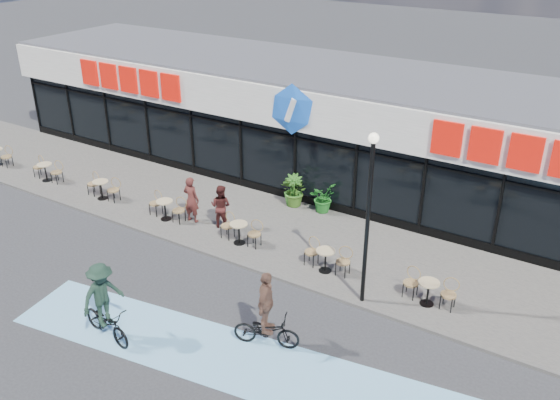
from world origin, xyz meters
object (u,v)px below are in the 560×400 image
at_px(potted_plant_right, 323,197).
at_px(cyclist_a, 266,319).
at_px(lamp_post, 369,206).
at_px(potted_plant_mid, 293,190).
at_px(potted_plant_left, 295,192).
at_px(patron_right, 221,206).
at_px(patron_left, 191,199).

distance_m(potted_plant_right, cyclist_a, 7.75).
height_order(lamp_post, potted_plant_mid, lamp_post).
height_order(potted_plant_left, potted_plant_mid, potted_plant_mid).
xyz_separation_m(potted_plant_mid, potted_plant_right, (1.19, 0.16, -0.07)).
distance_m(potted_plant_left, cyclist_a, 7.98).
bearing_deg(patron_right, patron_left, 1.04).
height_order(potted_plant_left, cyclist_a, cyclist_a).
xyz_separation_m(potted_plant_right, patron_right, (-2.46, -2.96, 0.24)).
bearing_deg(potted_plant_left, patron_right, -116.64).
bearing_deg(patron_left, cyclist_a, 141.34).
height_order(lamp_post, potted_plant_right, lamp_post).
bearing_deg(patron_left, potted_plant_right, -141.88).
xyz_separation_m(potted_plant_mid, cyclist_a, (3.52, -7.23, 0.12)).
distance_m(patron_left, patron_right, 1.16).
distance_m(potted_plant_left, potted_plant_mid, 0.13).
bearing_deg(cyclist_a, potted_plant_mid, 115.95).
height_order(potted_plant_left, patron_right, patron_right).
relative_size(potted_plant_left, potted_plant_mid, 0.93).
relative_size(potted_plant_mid, patron_left, 0.72).
distance_m(potted_plant_mid, cyclist_a, 8.04).
relative_size(patron_left, patron_right, 1.08).
xyz_separation_m(potted_plant_left, cyclist_a, (3.40, -7.22, 0.16)).
height_order(potted_plant_mid, potted_plant_right, potted_plant_mid).
bearing_deg(lamp_post, patron_left, 170.38).
distance_m(potted_plant_left, patron_left, 3.94).
height_order(potted_plant_left, potted_plant_right, potted_plant_left).
distance_m(lamp_post, potted_plant_right, 6.24).
height_order(potted_plant_mid, patron_right, patron_right).
distance_m(lamp_post, potted_plant_left, 6.80).
relative_size(potted_plant_mid, potted_plant_right, 1.12).
height_order(lamp_post, potted_plant_left, lamp_post).
height_order(lamp_post, patron_right, lamp_post).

